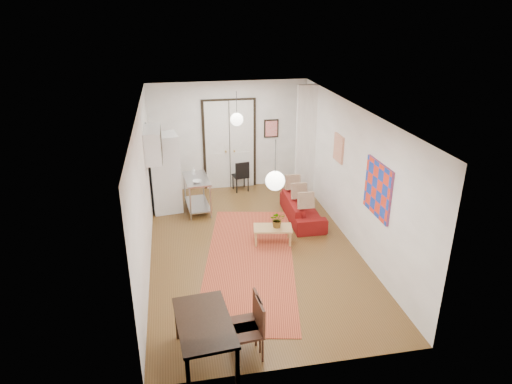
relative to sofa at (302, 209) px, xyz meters
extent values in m
plane|color=brown|center=(-1.40, -1.09, -0.26)|extent=(7.00, 7.00, 0.00)
cube|color=white|center=(-1.40, -1.09, 2.64)|extent=(4.20, 7.00, 0.02)
cube|color=white|center=(-1.40, 2.41, 1.19)|extent=(4.20, 0.02, 2.90)
cube|color=white|center=(-1.40, -4.59, 1.19)|extent=(4.20, 0.02, 2.90)
cube|color=white|center=(-3.50, -1.09, 1.19)|extent=(0.02, 7.00, 2.90)
cube|color=white|center=(0.70, -1.09, 1.19)|extent=(0.02, 7.00, 2.90)
cube|color=white|center=(-1.40, 2.36, 0.94)|extent=(1.44, 0.06, 2.50)
cube|color=white|center=(0.45, 1.46, 1.19)|extent=(0.50, 0.10, 2.90)
cube|color=white|center=(-3.32, 0.41, 1.64)|extent=(0.35, 1.00, 0.70)
cube|color=red|center=(0.68, -2.34, 1.39)|extent=(0.05, 1.00, 1.00)
cube|color=#F0E6C8|center=(0.68, -0.29, 1.54)|extent=(0.05, 0.50, 0.60)
cube|color=red|center=(-0.25, 2.38, 1.34)|extent=(0.40, 0.03, 0.50)
cube|color=#A16F43|center=(-3.47, 0.91, 1.69)|extent=(0.03, 0.44, 0.54)
sphere|color=silver|center=(-1.40, 0.91, 1.99)|extent=(0.30, 0.30, 0.30)
cylinder|color=black|center=(-1.40, 0.91, 2.39)|extent=(0.01, 0.01, 0.50)
sphere|color=silver|center=(-1.40, -3.09, 1.99)|extent=(0.30, 0.30, 0.30)
cylinder|color=black|center=(-1.40, -3.09, 2.39)|extent=(0.01, 0.01, 0.50)
cube|color=#B54C2D|center=(-1.55, -1.65, -0.26)|extent=(2.57, 4.80, 0.01)
imported|color=maroon|center=(0.00, 0.00, 0.00)|extent=(1.81, 0.74, 0.53)
cube|color=tan|center=(-0.94, -0.99, 0.08)|extent=(0.87, 0.58, 0.04)
cube|color=tan|center=(-1.30, -1.17, -0.10)|extent=(0.05, 0.05, 0.32)
cube|color=tan|center=(-0.58, -1.17, -0.10)|extent=(0.05, 0.05, 0.32)
cube|color=tan|center=(-1.30, -0.81, -0.10)|extent=(0.05, 0.05, 0.32)
cube|color=tan|center=(-0.58, -0.81, -0.10)|extent=(0.05, 0.05, 0.32)
imported|color=#2C5B29|center=(-0.84, -0.99, 0.27)|extent=(0.36, 0.32, 0.35)
cube|color=#A6A8AB|center=(-2.40, 0.95, 0.57)|extent=(0.65, 1.15, 0.04)
cube|color=#A6A8AB|center=(-2.40, 0.95, -0.10)|extent=(0.60, 1.11, 0.03)
cylinder|color=#A6A8AB|center=(-2.63, 0.43, 0.15)|extent=(0.04, 0.04, 0.83)
cylinder|color=#A6A8AB|center=(-2.16, 0.43, 0.15)|extent=(0.04, 0.04, 0.83)
cylinder|color=#A6A8AB|center=(-2.63, 1.47, 0.15)|extent=(0.04, 0.04, 0.83)
cylinder|color=#A6A8AB|center=(-2.16, 1.47, 0.15)|extent=(0.04, 0.04, 0.83)
imported|color=silver|center=(-2.40, 0.65, 0.61)|extent=(0.22, 0.22, 0.05)
imported|color=#508FAE|center=(-2.45, 1.20, 0.68)|extent=(0.09, 0.09, 0.18)
cube|color=silver|center=(-3.14, 1.14, 0.70)|extent=(0.76, 0.76, 1.92)
cube|color=black|center=(-2.64, -4.24, 0.43)|extent=(0.85, 1.35, 0.05)
cube|color=black|center=(-2.96, -4.84, 0.07)|extent=(0.06, 0.06, 0.66)
cube|color=black|center=(-2.31, -4.84, 0.07)|extent=(0.06, 0.06, 0.66)
cube|color=black|center=(-2.96, -3.64, 0.07)|extent=(0.06, 0.06, 0.66)
cube|color=black|center=(-2.31, -3.64, 0.07)|extent=(0.06, 0.06, 0.66)
cube|color=#371A11|center=(-2.04, -4.05, 0.16)|extent=(0.46, 0.44, 0.04)
cube|color=#371A11|center=(-2.04, -3.86, 0.40)|extent=(0.08, 0.41, 0.44)
cylinder|color=#371A11|center=(-2.21, -4.23, -0.05)|extent=(0.03, 0.03, 0.42)
cylinder|color=#371A11|center=(-1.86, -4.23, -0.05)|extent=(0.03, 0.03, 0.42)
cylinder|color=#371A11|center=(-2.21, -3.87, -0.05)|extent=(0.03, 0.03, 0.42)
cylinder|color=#371A11|center=(-1.86, -3.87, -0.05)|extent=(0.03, 0.03, 0.42)
cube|color=#371A11|center=(-2.04, -4.24, 0.16)|extent=(0.46, 0.44, 0.04)
cube|color=#371A11|center=(-2.04, -4.05, 0.40)|extent=(0.08, 0.41, 0.44)
cylinder|color=#371A11|center=(-2.21, -4.42, -0.05)|extent=(0.03, 0.03, 0.42)
cylinder|color=#371A11|center=(-1.86, -4.42, -0.05)|extent=(0.03, 0.03, 0.42)
cylinder|color=#371A11|center=(-2.21, -4.06, -0.05)|extent=(0.03, 0.03, 0.42)
cylinder|color=#371A11|center=(-1.86, -4.06, -0.05)|extent=(0.03, 0.03, 0.42)
cube|color=black|center=(-1.16, 2.06, 0.15)|extent=(0.45, 0.45, 0.04)
cube|color=black|center=(-1.16, 2.23, 0.38)|extent=(0.39, 0.11, 0.41)
cylinder|color=black|center=(-1.32, 1.90, -0.06)|extent=(0.03, 0.03, 0.41)
cylinder|color=black|center=(-0.99, 1.90, -0.06)|extent=(0.03, 0.03, 0.41)
cylinder|color=black|center=(-1.32, 2.22, -0.06)|extent=(0.03, 0.03, 0.41)
cylinder|color=black|center=(-0.99, 2.22, -0.06)|extent=(0.03, 0.03, 0.41)
camera|label=1|loc=(-2.87, -9.39, 4.49)|focal=32.00mm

